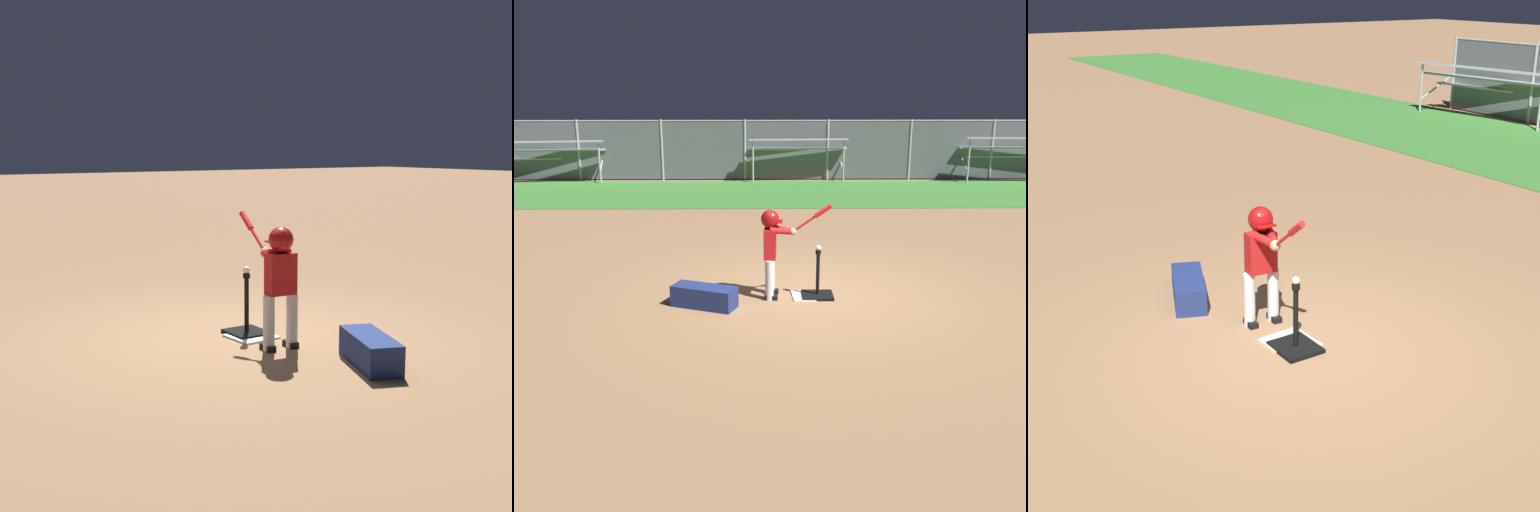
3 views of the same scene
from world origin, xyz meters
The scene contains 7 objects.
ground_plane centered at (0.00, 0.00, 0.00)m, with size 90.00×90.00×0.00m, color #99704C.
home_plate centered at (-0.15, -0.05, 0.01)m, with size 0.44×0.44×0.02m, color white.
batting_tee centered at (-0.03, -0.07, 0.09)m, with size 0.43×0.38×0.66m.
batter_child centered at (-0.65, -0.05, 0.77)m, with size 0.95×0.39×1.31m.
baseball centered at (-0.03, -0.07, 0.70)m, with size 0.07×0.07×0.07m, color white.
bleachers_far_left centered at (-7.46, 11.13, 0.64)m, with size 4.02×3.04×1.30m.
equipment_bag centered at (-1.55, -0.44, 0.14)m, with size 0.84×0.32×0.28m, color navy.
Camera 3 is at (4.87, -3.33, 3.20)m, focal length 50.00 mm.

